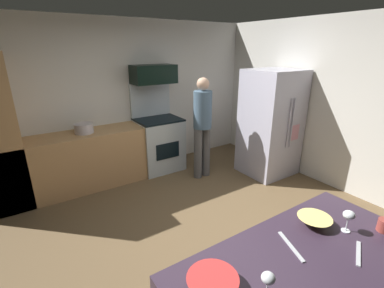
{
  "coord_description": "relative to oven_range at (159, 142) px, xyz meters",
  "views": [
    {
      "loc": [
        -1.59,
        -2.25,
        2.15
      ],
      "look_at": [
        0.09,
        0.3,
        1.05
      ],
      "focal_mm": 25.39,
      "sensor_mm": 36.0,
      "label": 1
    }
  ],
  "objects": [
    {
      "name": "ground_plane",
      "position": [
        -0.47,
        -1.98,
        -0.53
      ],
      "size": [
        5.2,
        4.8,
        0.02
      ],
      "primitive_type": "cube",
      "color": "brown"
    },
    {
      "name": "wall_back",
      "position": [
        -0.47,
        0.36,
        0.78
      ],
      "size": [
        5.2,
        0.12,
        2.6
      ],
      "primitive_type": "cube",
      "color": "silver",
      "rests_on": "ground"
    },
    {
      "name": "wall_right",
      "position": [
        2.07,
        -1.98,
        0.78
      ],
      "size": [
        0.12,
        4.8,
        2.6
      ],
      "primitive_type": "cube",
      "color": "silver",
      "rests_on": "ground"
    },
    {
      "name": "lower_cabinet_run",
      "position": [
        -1.37,
        0.0,
        -0.07
      ],
      "size": [
        2.4,
        0.6,
        0.9
      ],
      "primitive_type": "cube",
      "color": "tan",
      "rests_on": "ground"
    },
    {
      "name": "oven_range",
      "position": [
        0.0,
        0.0,
        0.0
      ],
      "size": [
        0.76,
        0.65,
        1.55
      ],
      "color": "#B5C1C3",
      "rests_on": "ground"
    },
    {
      "name": "microwave",
      "position": [
        -0.0,
        0.08,
        1.19
      ],
      "size": [
        0.74,
        0.38,
        0.31
      ],
      "primitive_type": "cube",
      "color": "black",
      "rests_on": "oven_range"
    },
    {
      "name": "refrigerator",
      "position": [
        1.56,
        -1.2,
        0.38
      ],
      "size": [
        0.86,
        0.81,
        1.8
      ],
      "color": "#B5B3C5",
      "rests_on": "ground"
    },
    {
      "name": "person_cook",
      "position": [
        0.46,
        -0.71,
        0.44
      ],
      "size": [
        0.31,
        0.3,
        1.7
      ],
      "color": "#515151",
      "rests_on": "ground"
    },
    {
      "name": "mixing_bowl_large",
      "position": [
        -0.37,
        -3.31,
        0.41
      ],
      "size": [
        0.25,
        0.25,
        0.06
      ],
      "primitive_type": "cone",
      "rotation": [
        3.14,
        0.0,
        0.0
      ],
      "color": "#EED571",
      "rests_on": "counter_island"
    },
    {
      "name": "mixing_bowl_small",
      "position": [
        -1.34,
        -3.34,
        0.42
      ],
      "size": [
        0.29,
        0.29,
        0.07
      ],
      "primitive_type": "cone",
      "rotation": [
        3.14,
        0.0,
        0.0
      ],
      "color": "red",
      "rests_on": "counter_island"
    },
    {
      "name": "wine_glass_near",
      "position": [
        -1.15,
        -3.55,
        0.51
      ],
      "size": [
        0.07,
        0.07,
        0.17
      ],
      "color": "silver",
      "rests_on": "counter_island"
    },
    {
      "name": "wine_glass_mid",
      "position": [
        -0.25,
        -3.48,
        0.51
      ],
      "size": [
        0.08,
        0.08,
        0.17
      ],
      "color": "silver",
      "rests_on": "counter_island"
    },
    {
      "name": "mug_coffee",
      "position": [
        -0.02,
        -3.63,
        0.43
      ],
      "size": [
        0.09,
        0.09,
        0.09
      ],
      "primitive_type": "cylinder",
      "color": "#973B33",
      "rests_on": "counter_island"
    },
    {
      "name": "knife_chef",
      "position": [
        -0.4,
        -3.65,
        0.39
      ],
      "size": [
        0.24,
        0.13,
        0.01
      ],
      "primitive_type": "cube",
      "rotation": [
        0.0,
        0.0,
        0.46
      ],
      "color": "#B7BABF",
      "rests_on": "counter_island"
    },
    {
      "name": "knife_paring",
      "position": [
        -0.71,
        -3.37,
        0.39
      ],
      "size": [
        0.13,
        0.28,
        0.01
      ],
      "primitive_type": "cube",
      "rotation": [
        0.0,
        0.0,
        1.2
      ],
      "color": "#B7BABF",
      "rests_on": "counter_island"
    },
    {
      "name": "stock_pot",
      "position": [
        -1.25,
        0.0,
        0.46
      ],
      "size": [
        0.28,
        0.28,
        0.15
      ],
      "primitive_type": "cylinder",
      "color": "#BAB1B5",
      "rests_on": "lower_cabinet_run"
    }
  ]
}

